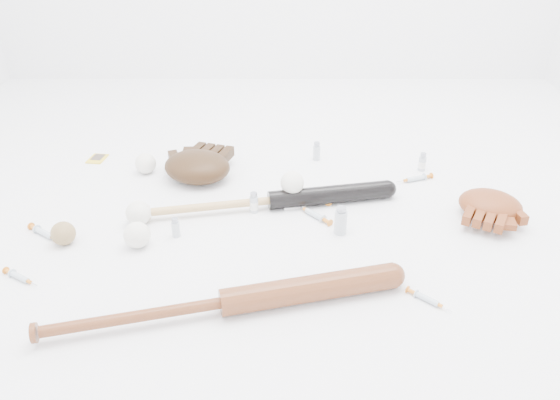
{
  "coord_description": "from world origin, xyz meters",
  "views": [
    {
      "loc": [
        0.03,
        -1.49,
        0.93
      ],
      "look_at": [
        0.02,
        0.02,
        0.06
      ],
      "focal_mm": 35.0,
      "sensor_mm": 36.0,
      "label": 1
    }
  ],
  "objects_px": {
    "bat_wood": "(224,302)",
    "pedestal": "(292,199)",
    "bat_dark": "(271,200)",
    "glove_dark": "(197,166)"
  },
  "relations": [
    {
      "from": "bat_dark",
      "to": "glove_dark",
      "type": "xyz_separation_m",
      "value": [
        -0.27,
        0.21,
        0.02
      ]
    },
    {
      "from": "bat_dark",
      "to": "bat_wood",
      "type": "height_order",
      "value": "bat_wood"
    },
    {
      "from": "bat_dark",
      "to": "pedestal",
      "type": "bearing_deg",
      "value": 13.62
    },
    {
      "from": "bat_dark",
      "to": "pedestal",
      "type": "height_order",
      "value": "bat_dark"
    },
    {
      "from": "bat_wood",
      "to": "glove_dark",
      "type": "bearing_deg",
      "value": 88.62
    },
    {
      "from": "bat_wood",
      "to": "pedestal",
      "type": "relative_size",
      "value": 12.83
    },
    {
      "from": "glove_dark",
      "to": "pedestal",
      "type": "xyz_separation_m",
      "value": [
        0.34,
        -0.18,
        -0.03
      ]
    },
    {
      "from": "bat_dark",
      "to": "pedestal",
      "type": "relative_size",
      "value": 11.56
    },
    {
      "from": "bat_dark",
      "to": "bat_wood",
      "type": "xyz_separation_m",
      "value": [
        -0.11,
        -0.52,
        0.0
      ]
    },
    {
      "from": "bat_wood",
      "to": "pedestal",
      "type": "height_order",
      "value": "bat_wood"
    }
  ]
}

